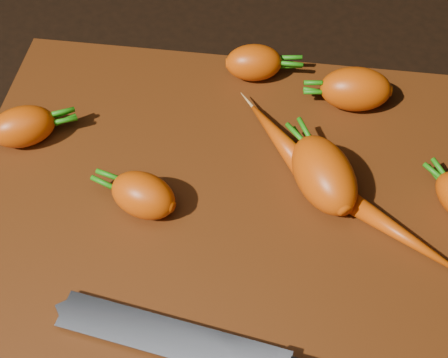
# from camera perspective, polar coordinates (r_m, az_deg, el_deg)

# --- Properties ---
(ground) EXTENTS (2.00, 2.00, 0.01)m
(ground) POSITION_cam_1_polar(r_m,az_deg,el_deg) (0.61, -0.12, -2.75)
(ground) COLOR black
(cutting_board) EXTENTS (0.50, 0.40, 0.01)m
(cutting_board) POSITION_cam_1_polar(r_m,az_deg,el_deg) (0.60, -0.13, -2.15)
(cutting_board) COLOR #50240B
(cutting_board) RESTS_ON ground
(carrot_0) EXTENTS (0.08, 0.07, 0.04)m
(carrot_0) POSITION_cam_1_polar(r_m,az_deg,el_deg) (0.65, -17.92, 4.58)
(carrot_0) COLOR #D14D0C
(carrot_0) RESTS_ON cutting_board
(carrot_1) EXTENTS (0.07, 0.06, 0.04)m
(carrot_1) POSITION_cam_1_polar(r_m,az_deg,el_deg) (0.57, -7.39, -1.49)
(carrot_1) COLOR #D14D0C
(carrot_1) RESTS_ON cutting_board
(carrot_2) EXTENTS (0.09, 0.10, 0.05)m
(carrot_2) POSITION_cam_1_polar(r_m,az_deg,el_deg) (0.58, 9.12, 0.40)
(carrot_2) COLOR #D14D0C
(carrot_2) RESTS_ON cutting_board
(carrot_3) EXTENTS (0.08, 0.05, 0.05)m
(carrot_3) POSITION_cam_1_polar(r_m,az_deg,el_deg) (0.67, 11.94, 8.05)
(carrot_3) COLOR #D14D0C
(carrot_3) RESTS_ON cutting_board
(carrot_4) EXTENTS (0.07, 0.05, 0.04)m
(carrot_4) POSITION_cam_1_polar(r_m,az_deg,el_deg) (0.69, 2.75, 10.58)
(carrot_4) COLOR #D14D0C
(carrot_4) RESTS_ON cutting_board
(carrot_6) EXTENTS (0.11, 0.08, 0.02)m
(carrot_6) POSITION_cam_1_polar(r_m,az_deg,el_deg) (0.58, 15.96, -4.96)
(carrot_6) COLOR #D14D0C
(carrot_6) RESTS_ON cutting_board
(carrot_7) EXTENTS (0.09, 0.10, 0.03)m
(carrot_7) POSITION_cam_1_polar(r_m,az_deg,el_deg) (0.62, 5.29, 3.46)
(carrot_7) COLOR #D14D0C
(carrot_7) RESTS_ON cutting_board
(knife) EXTENTS (0.29, 0.07, 0.02)m
(knife) POSITION_cam_1_polar(r_m,az_deg,el_deg) (0.51, -3.42, -14.70)
(knife) COLOR gray
(knife) RESTS_ON cutting_board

